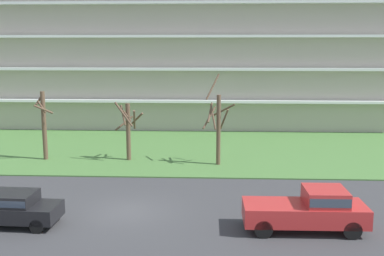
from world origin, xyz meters
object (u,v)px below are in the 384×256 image
at_px(tree_center, 217,124).
at_px(sedan_black_center_left, 11,207).
at_px(pickup_red_near_left, 310,209).
at_px(tree_left, 128,128).
at_px(tree_far_left, 44,124).

xyz_separation_m(tree_center, sedan_black_center_left, (-9.54, -11.38, -2.03)).
bearing_deg(sedan_black_center_left, pickup_red_near_left, 2.33).
bearing_deg(sedan_black_center_left, tree_left, 77.89).
xyz_separation_m(tree_far_left, pickup_red_near_left, (16.46, -12.15, -1.68)).
bearing_deg(tree_left, tree_far_left, -178.33).
height_order(tree_center, sedan_black_center_left, tree_center).
bearing_deg(pickup_red_near_left, tree_far_left, 143.03).
xyz_separation_m(tree_left, sedan_black_center_left, (-3.17, -12.33, -1.55)).
distance_m(tree_far_left, tree_left, 6.08).
height_order(tree_far_left, tree_center, tree_center).
relative_size(tree_center, pickup_red_near_left, 1.17).
height_order(tree_far_left, sedan_black_center_left, tree_far_left).
bearing_deg(tree_left, tree_center, -8.50).
bearing_deg(tree_center, tree_left, 171.50).
relative_size(tree_left, pickup_red_near_left, 0.80).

